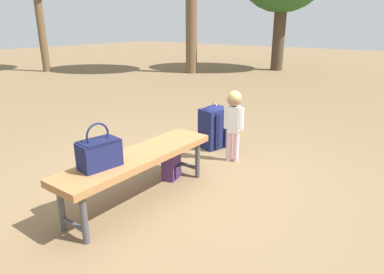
{
  "coord_description": "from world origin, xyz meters",
  "views": [
    {
      "loc": [
        -2.46,
        -1.91,
        1.54
      ],
      "look_at": [
        0.13,
        0.03,
        0.45
      ],
      "focal_mm": 31.8,
      "sensor_mm": 36.0,
      "label": 1
    }
  ],
  "objects_px": {
    "handbag": "(99,152)",
    "backpack_large": "(214,125)",
    "child_standing": "(234,115)",
    "backpack_small": "(171,164)",
    "park_bench": "(139,160)"
  },
  "relations": [
    {
      "from": "handbag",
      "to": "backpack_large",
      "type": "bearing_deg",
      "value": 5.84
    },
    {
      "from": "child_standing",
      "to": "backpack_small",
      "type": "height_order",
      "value": "child_standing"
    },
    {
      "from": "park_bench",
      "to": "backpack_large",
      "type": "bearing_deg",
      "value": 8.52
    },
    {
      "from": "handbag",
      "to": "child_standing",
      "type": "xyz_separation_m",
      "value": [
        1.69,
        -0.23,
        -0.02
      ]
    },
    {
      "from": "park_bench",
      "to": "backpack_small",
      "type": "bearing_deg",
      "value": 7.24
    },
    {
      "from": "handbag",
      "to": "park_bench",
      "type": "bearing_deg",
      "value": -5.42
    },
    {
      "from": "child_standing",
      "to": "backpack_large",
      "type": "bearing_deg",
      "value": 57.89
    },
    {
      "from": "handbag",
      "to": "child_standing",
      "type": "height_order",
      "value": "child_standing"
    },
    {
      "from": "child_standing",
      "to": "backpack_small",
      "type": "relative_size",
      "value": 2.65
    },
    {
      "from": "handbag",
      "to": "backpack_large",
      "type": "relative_size",
      "value": 0.63
    },
    {
      "from": "child_standing",
      "to": "backpack_large",
      "type": "xyz_separation_m",
      "value": [
        0.27,
        0.44,
        -0.26
      ]
    },
    {
      "from": "backpack_small",
      "to": "child_standing",
      "type": "bearing_deg",
      "value": -18.44
    },
    {
      "from": "backpack_small",
      "to": "handbag",
      "type": "bearing_deg",
      "value": -178.12
    },
    {
      "from": "child_standing",
      "to": "backpack_large",
      "type": "height_order",
      "value": "child_standing"
    },
    {
      "from": "park_bench",
      "to": "child_standing",
      "type": "bearing_deg",
      "value": -8.61
    }
  ]
}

